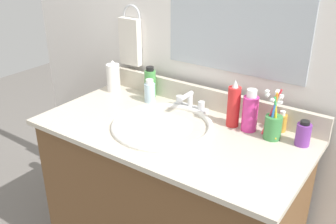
{
  "coord_description": "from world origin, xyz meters",
  "views": [
    {
      "loc": [
        0.73,
        -1.06,
        1.41
      ],
      "look_at": [
        -0.01,
        0.0,
        0.8
      ],
      "focal_mm": 40.56,
      "sensor_mm": 36.0,
      "label": 1
    }
  ],
  "objects_px": {
    "faucet": "(189,104)",
    "cup_green": "(273,125)",
    "bottle_soap_pink": "(250,112)",
    "bottle_oil_amber": "(281,122)",
    "hand_towel": "(130,42)",
    "bottle_lotion_white": "(113,77)",
    "bottle_gel_clear": "(150,92)",
    "bottle_cream_purple": "(303,134)",
    "bottle_toner_green": "(150,83)",
    "bottle_spray_red": "(234,106)"
  },
  "relations": [
    {
      "from": "faucet",
      "to": "cup_green",
      "type": "relative_size",
      "value": 0.82
    },
    {
      "from": "bottle_soap_pink",
      "to": "bottle_oil_amber",
      "type": "distance_m",
      "value": 0.13
    },
    {
      "from": "hand_towel",
      "to": "bottle_soap_pink",
      "type": "height_order",
      "value": "hand_towel"
    },
    {
      "from": "bottle_lotion_white",
      "to": "bottle_soap_pink",
      "type": "distance_m",
      "value": 0.69
    },
    {
      "from": "bottle_gel_clear",
      "to": "cup_green",
      "type": "relative_size",
      "value": 0.54
    },
    {
      "from": "bottle_lotion_white",
      "to": "bottle_cream_purple",
      "type": "xyz_separation_m",
      "value": [
        0.9,
        -0.0,
        -0.03
      ]
    },
    {
      "from": "bottle_lotion_white",
      "to": "faucet",
      "type": "bearing_deg",
      "value": 3.21
    },
    {
      "from": "bottle_lotion_white",
      "to": "cup_green",
      "type": "bearing_deg",
      "value": -1.33
    },
    {
      "from": "bottle_lotion_white",
      "to": "bottle_gel_clear",
      "type": "xyz_separation_m",
      "value": [
        0.22,
        -0.01,
        -0.02
      ]
    },
    {
      "from": "bottle_soap_pink",
      "to": "bottle_oil_amber",
      "type": "bearing_deg",
      "value": 31.33
    },
    {
      "from": "hand_towel",
      "to": "bottle_soap_pink",
      "type": "xyz_separation_m",
      "value": [
        0.67,
        -0.11,
        -0.15
      ]
    },
    {
      "from": "bottle_soap_pink",
      "to": "bottle_gel_clear",
      "type": "relative_size",
      "value": 1.58
    },
    {
      "from": "bottle_cream_purple",
      "to": "bottle_soap_pink",
      "type": "relative_size",
      "value": 0.56
    },
    {
      "from": "bottle_lotion_white",
      "to": "bottle_cream_purple",
      "type": "height_order",
      "value": "bottle_lotion_white"
    },
    {
      "from": "bottle_gel_clear",
      "to": "bottle_oil_amber",
      "type": "xyz_separation_m",
      "value": [
        0.58,
        0.06,
        -0.01
      ]
    },
    {
      "from": "faucet",
      "to": "bottle_lotion_white",
      "type": "bearing_deg",
      "value": -176.79
    },
    {
      "from": "bottle_lotion_white",
      "to": "cup_green",
      "type": "relative_size",
      "value": 0.78
    },
    {
      "from": "faucet",
      "to": "bottle_toner_green",
      "type": "height_order",
      "value": "bottle_toner_green"
    },
    {
      "from": "bottle_soap_pink",
      "to": "bottle_spray_red",
      "type": "relative_size",
      "value": 0.87
    },
    {
      "from": "bottle_soap_pink",
      "to": "bottle_gel_clear",
      "type": "distance_m",
      "value": 0.47
    },
    {
      "from": "bottle_toner_green",
      "to": "cup_green",
      "type": "height_order",
      "value": "cup_green"
    },
    {
      "from": "hand_towel",
      "to": "faucet",
      "type": "bearing_deg",
      "value": -12.02
    },
    {
      "from": "faucet",
      "to": "cup_green",
      "type": "height_order",
      "value": "cup_green"
    },
    {
      "from": "hand_towel",
      "to": "cup_green",
      "type": "xyz_separation_m",
      "value": [
        0.77,
        -0.12,
        -0.16
      ]
    },
    {
      "from": "bottle_soap_pink",
      "to": "bottle_lotion_white",
      "type": "bearing_deg",
      "value": 179.52
    },
    {
      "from": "bottle_soap_pink",
      "to": "bottle_oil_amber",
      "type": "relative_size",
      "value": 2.01
    },
    {
      "from": "bottle_lotion_white",
      "to": "bottle_gel_clear",
      "type": "bearing_deg",
      "value": -1.49
    },
    {
      "from": "bottle_toner_green",
      "to": "bottle_soap_pink",
      "type": "bearing_deg",
      "value": -5.97
    },
    {
      "from": "hand_towel",
      "to": "bottle_oil_amber",
      "type": "xyz_separation_m",
      "value": [
        0.77,
        -0.05,
        -0.18
      ]
    },
    {
      "from": "bottle_toner_green",
      "to": "bottle_cream_purple",
      "type": "bearing_deg",
      "value": -4.07
    },
    {
      "from": "bottle_cream_purple",
      "to": "bottle_lotion_white",
      "type": "bearing_deg",
      "value": 179.81
    },
    {
      "from": "bottle_soap_pink",
      "to": "cup_green",
      "type": "bearing_deg",
      "value": -7.39
    },
    {
      "from": "bottle_lotion_white",
      "to": "bottle_soap_pink",
      "type": "height_order",
      "value": "bottle_soap_pink"
    },
    {
      "from": "faucet",
      "to": "bottle_toner_green",
      "type": "xyz_separation_m",
      "value": [
        -0.23,
        0.02,
        0.04
      ]
    },
    {
      "from": "bottle_oil_amber",
      "to": "cup_green",
      "type": "relative_size",
      "value": 0.42
    },
    {
      "from": "bottle_lotion_white",
      "to": "bottle_gel_clear",
      "type": "height_order",
      "value": "bottle_lotion_white"
    },
    {
      "from": "bottle_toner_green",
      "to": "faucet",
      "type": "bearing_deg",
      "value": -6.22
    },
    {
      "from": "bottle_toner_green",
      "to": "bottle_oil_amber",
      "type": "relative_size",
      "value": 1.72
    },
    {
      "from": "bottle_soap_pink",
      "to": "bottle_gel_clear",
      "type": "xyz_separation_m",
      "value": [
        -0.47,
        0.0,
        -0.03
      ]
    },
    {
      "from": "bottle_lotion_white",
      "to": "bottle_oil_amber",
      "type": "distance_m",
      "value": 0.8
    },
    {
      "from": "faucet",
      "to": "bottle_spray_red",
      "type": "bearing_deg",
      "value": -7.89
    },
    {
      "from": "bottle_lotion_white",
      "to": "bottle_toner_green",
      "type": "distance_m",
      "value": 0.19
    },
    {
      "from": "hand_towel",
      "to": "bottle_soap_pink",
      "type": "bearing_deg",
      "value": -9.4
    },
    {
      "from": "faucet",
      "to": "bottle_oil_amber",
      "type": "distance_m",
      "value": 0.39
    },
    {
      "from": "bottle_cream_purple",
      "to": "hand_towel",
      "type": "bearing_deg",
      "value": 172.94
    },
    {
      "from": "bottle_soap_pink",
      "to": "bottle_cream_purple",
      "type": "bearing_deg",
      "value": 0.78
    },
    {
      "from": "hand_towel",
      "to": "bottle_lotion_white",
      "type": "relative_size",
      "value": 1.45
    },
    {
      "from": "bottle_toner_green",
      "to": "bottle_lotion_white",
      "type": "bearing_deg",
      "value": -165.31
    },
    {
      "from": "hand_towel",
      "to": "faucet",
      "type": "relative_size",
      "value": 1.38
    },
    {
      "from": "bottle_cream_purple",
      "to": "bottle_toner_green",
      "type": "relative_size",
      "value": 0.66
    }
  ]
}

